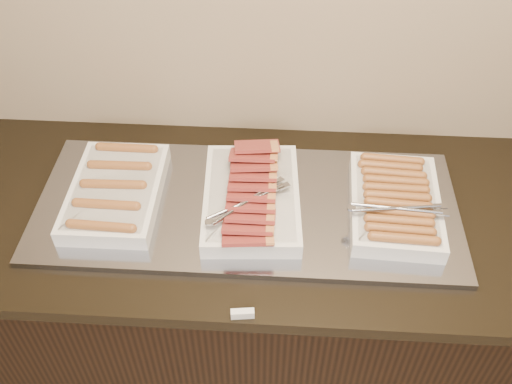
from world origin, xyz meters
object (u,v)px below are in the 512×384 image
(dish_right, at_px, (395,203))
(counter, at_px, (254,298))
(dish_left, at_px, (116,191))
(dish_center, at_px, (251,197))
(warming_tray, at_px, (247,206))

(dish_right, bearing_deg, counter, -177.92)
(dish_left, bearing_deg, counter, -0.39)
(counter, xyz_separation_m, dish_right, (0.40, -0.00, 0.50))
(dish_left, distance_m, dish_right, 0.79)
(dish_center, distance_m, dish_right, 0.40)
(warming_tray, xyz_separation_m, dish_left, (-0.38, -0.00, 0.04))
(warming_tray, bearing_deg, dish_right, -0.50)
(dish_left, height_order, dish_center, dish_center)
(counter, height_order, dish_right, dish_right)
(counter, height_order, warming_tray, warming_tray)
(dish_left, relative_size, dish_right, 1.00)
(counter, distance_m, warming_tray, 0.46)
(counter, relative_size, warming_tray, 1.72)
(dish_center, bearing_deg, counter, 26.60)
(warming_tray, height_order, dish_left, dish_left)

